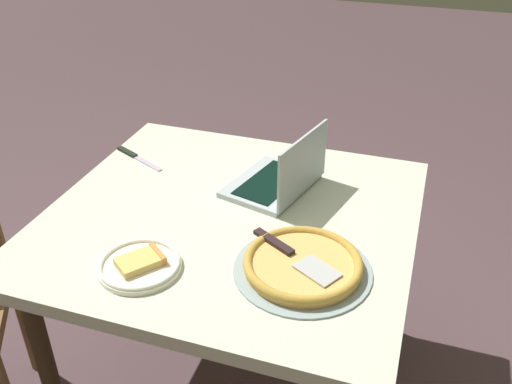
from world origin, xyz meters
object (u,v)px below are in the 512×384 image
object	(u,v)px
dining_table	(231,233)
pizza_plate	(140,265)
laptop	(280,178)
table_knife	(135,156)
pizza_tray	(303,265)

from	to	relation	value
dining_table	pizza_plate	world-z (taller)	pizza_plate
laptop	table_knife	bearing A→B (deg)	-95.51
table_knife	laptop	bearing A→B (deg)	84.49
laptop	table_knife	size ratio (longest dim) A/B	1.52
laptop	pizza_tray	world-z (taller)	laptop
dining_table	pizza_tray	distance (m)	0.34
pizza_tray	laptop	bearing A→B (deg)	-155.64
dining_table	pizza_tray	xyz separation A→B (m)	(0.19, 0.27, 0.09)
laptop	pizza_plate	distance (m)	0.55
dining_table	pizza_tray	bearing A→B (deg)	54.92
pizza_tray	dining_table	bearing A→B (deg)	-125.08
laptop	pizza_plate	xyz separation A→B (m)	(0.50, -0.24, -0.03)
dining_table	laptop	size ratio (longest dim) A/B	3.18
pizza_plate	dining_table	bearing A→B (deg)	157.13
pizza_plate	table_knife	xyz separation A→B (m)	(-0.55, -0.32, -0.01)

